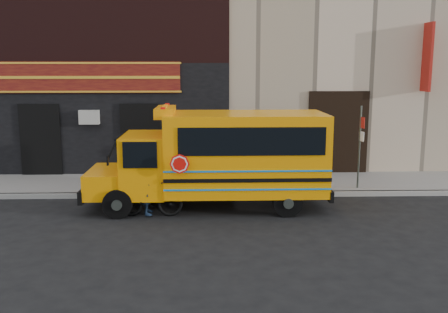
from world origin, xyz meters
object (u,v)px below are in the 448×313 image
at_px(bicycle, 150,197).
at_px(cyclist, 148,184).
at_px(sign_pole, 360,145).
at_px(school_bus, 222,156).

height_order(bicycle, cyclist, cyclist).
distance_m(sign_pole, cyclist, 6.96).
bearing_deg(sign_pole, school_bus, -160.13).
height_order(school_bus, cyclist, school_bus).
xyz_separation_m(sign_pole, cyclist, (-6.51, -2.38, -0.68)).
relative_size(sign_pole, bicycle, 1.58).
bearing_deg(cyclist, school_bus, -74.23).
relative_size(school_bus, bicycle, 3.88).
height_order(sign_pole, cyclist, sign_pole).
relative_size(school_bus, cyclist, 3.93).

